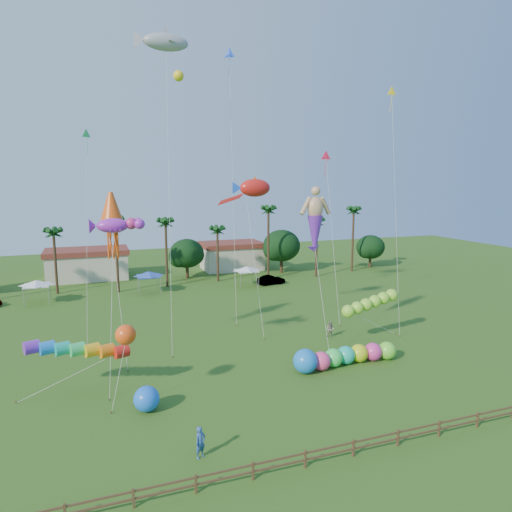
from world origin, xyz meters
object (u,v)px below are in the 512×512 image
object	(u,v)px
spectator_b	(330,329)
blue_ball	(147,399)
car_b	(271,280)
caterpillar_inflatable	(342,356)
spectator_a	(200,442)

from	to	relation	value
spectator_b	blue_ball	xyz separation A→B (m)	(-18.94, -8.87, 0.06)
car_b	caterpillar_inflatable	distance (m)	31.26
car_b	spectator_a	distance (m)	44.10
car_b	spectator_b	world-z (taller)	spectator_b
car_b	blue_ball	distance (m)	39.70
car_b	spectator_a	xyz separation A→B (m)	(-20.04, -39.28, 0.22)
car_b	spectator_b	bearing A→B (deg)	164.25
blue_ball	car_b	bearing A→B (deg)	55.93
car_b	caterpillar_inflatable	bearing A→B (deg)	161.09
spectator_b	blue_ball	size ratio (longest dim) A/B	0.94
spectator_b	blue_ball	distance (m)	20.91
spectator_b	blue_ball	world-z (taller)	blue_ball
spectator_b	caterpillar_inflatable	size ratio (longest dim) A/B	0.17
spectator_a	blue_ball	distance (m)	6.76
spectator_b	car_b	bearing A→B (deg)	125.82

